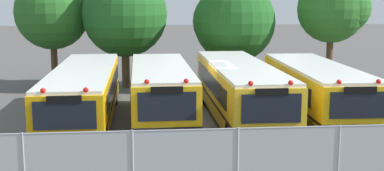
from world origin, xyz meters
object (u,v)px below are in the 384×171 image
tree_0 (53,12)px  school_bus_1 (161,92)px  tree_2 (231,22)px  school_bus_3 (316,90)px  school_bus_0 (84,93)px  tree_1 (127,13)px  tree_3 (335,9)px  traffic_cone (243,158)px  school_bus_2 (240,89)px

tree_0 → school_bus_1: bearing=-60.1°
tree_2 → school_bus_3: bearing=-74.3°
school_bus_0 → tree_2: size_ratio=1.83×
school_bus_1 → tree_1: size_ratio=1.38×
tree_0 → tree_3: (16.44, -2.80, 0.24)m
school_bus_3 → tree_2: bearing=-72.7°
school_bus_0 → traffic_cone: school_bus_0 is taller
school_bus_1 → tree_3: 13.37m
school_bus_2 → tree_3: bearing=-133.1°
school_bus_1 → school_bus_3: 6.77m
tree_2 → tree_3: 6.05m
tree_0 → tree_2: tree_0 is taller
school_bus_3 → tree_2: (-2.35, 8.37, 2.58)m
tree_1 → tree_3: 12.14m
tree_3 → school_bus_2: bearing=-132.9°
school_bus_3 → tree_3: (3.61, 7.62, 3.32)m
tree_1 → tree_2: size_ratio=1.09×
traffic_cone → school_bus_2: bearing=80.5°
tree_1 → tree_2: bearing=-7.8°
school_bus_3 → tree_2: tree_2 is taller
tree_1 → tree_2: (6.07, -0.83, -0.50)m
school_bus_1 → traffic_cone: (2.37, -5.96, -1.07)m
traffic_cone → tree_3: bearing=59.7°
tree_0 → tree_1: 4.58m
school_bus_3 → school_bus_2: bearing=-0.3°
tree_3 → school_bus_0: bearing=-151.5°
tree_3 → traffic_cone: tree_3 is taller
traffic_cone → tree_1: bearing=104.7°
school_bus_1 → school_bus_3: size_ratio=0.94×
school_bus_1 → tree_0: size_ratio=1.42×
tree_2 → tree_1: bearing=172.2°
school_bus_0 → tree_2: tree_2 is taller
tree_0 → tree_1: (4.41, -1.22, -0.01)m
tree_2 → school_bus_1: bearing=-117.4°
school_bus_2 → school_bus_0: bearing=-1.2°
school_bus_0 → school_bus_1: 3.26m
school_bus_2 → tree_0: tree_0 is taller
school_bus_1 → tree_2: tree_2 is taller
school_bus_2 → school_bus_3: size_ratio=1.12×
school_bus_3 → school_bus_1: bearing=2.8°
school_bus_2 → tree_1: (-5.06, 9.09, 3.03)m
school_bus_1 → school_bus_2: school_bus_1 is taller
school_bus_0 → tree_1: 9.62m
school_bus_1 → traffic_cone: school_bus_1 is taller
tree_1 → school_bus_0: bearing=-100.0°
tree_1 → tree_3: tree_1 is taller
school_bus_2 → tree_0: 14.32m
school_bus_3 → tree_2: size_ratio=1.59×
school_bus_2 → school_bus_1: bearing=4.1°
school_bus_0 → school_bus_3: bearing=178.3°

